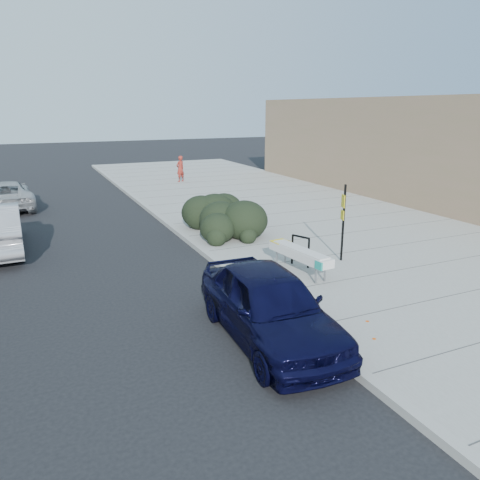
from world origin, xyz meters
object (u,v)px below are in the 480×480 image
object	(u,v)px
sedan_navy	(269,305)
pedestrian	(180,169)
bench	(300,254)
bike_rack	(300,248)
suv_silver	(6,195)
sign_post	(343,218)

from	to	relation	value
sedan_navy	pedestrian	xyz separation A→B (m)	(4.59, 20.45, 0.18)
pedestrian	bench	bearing A→B (deg)	57.43
bike_rack	sedan_navy	world-z (taller)	sedan_navy
suv_silver	pedestrian	size ratio (longest dim) A/B	2.97
bike_rack	bench	bearing A→B (deg)	-147.66
bench	sedan_navy	bearing A→B (deg)	-137.74
sign_post	pedestrian	bearing A→B (deg)	106.50
sign_post	sedan_navy	world-z (taller)	sign_post
bench	pedestrian	distance (m)	17.71
sedan_navy	suv_silver	world-z (taller)	sedan_navy
pedestrian	suv_silver	bearing A→B (deg)	-4.41
sedan_navy	pedestrian	world-z (taller)	pedestrian
suv_silver	sign_post	bearing A→B (deg)	120.59
bike_rack	pedestrian	distance (m)	17.14
bike_rack	pedestrian	bearing A→B (deg)	59.62
pedestrian	bike_rack	bearing A→B (deg)	58.37
sedan_navy	pedestrian	distance (m)	20.96
bench	bike_rack	bearing A→B (deg)	50.13
sign_post	pedestrian	size ratio (longest dim) A/B	1.45
suv_silver	pedestrian	world-z (taller)	pedestrian
sedan_navy	bench	bearing A→B (deg)	51.58
sign_post	sedan_navy	distance (m)	5.42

